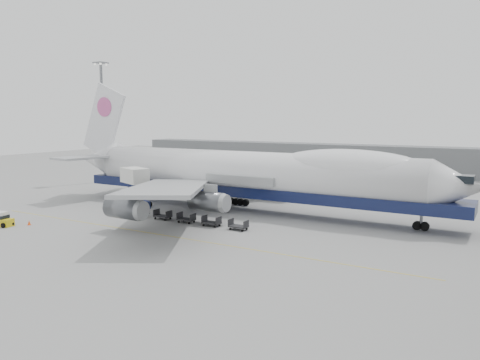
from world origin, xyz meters
The scene contains 13 objects.
ground centered at (0.00, 0.00, 0.00)m, with size 260.00×260.00×0.00m, color gray.
apron_line centered at (0.00, -6.00, 0.01)m, with size 60.00×0.15×0.01m, color gold.
hangar centered at (-10.00, 70.00, 3.50)m, with size 110.00×8.00×7.00m, color slate.
floodlight_mast centered at (-42.00, 24.00, 14.27)m, with size 2.40×2.40×25.43m.
airliner centered at (0.64, 12.00, 5.62)m, with size 67.00×55.30×19.98m.
catering_truck centered at (-15.89, 5.43, 3.45)m, with size 5.77×4.85×6.15m.
baggage_tug centered at (-21.76, -12.79, 0.82)m, with size 2.73×1.79×1.85m.
traffic_cone centered at (-19.36, -10.66, 0.30)m, with size 0.43×0.43×0.63m.
dolly_0 centered at (-10.59, 0.73, 0.53)m, with size 2.30×1.35×1.30m.
dolly_1 centered at (-6.58, 0.73, 0.53)m, with size 2.30×1.35×1.30m.
dolly_2 centered at (-2.56, 0.73, 0.53)m, with size 2.30×1.35×1.30m.
dolly_3 centered at (1.45, 0.73, 0.53)m, with size 2.30×1.35×1.30m.
dolly_4 centered at (5.47, 0.73, 0.53)m, with size 2.30×1.35×1.30m.
Camera 1 is at (34.28, -47.98, 13.77)m, focal length 35.00 mm.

